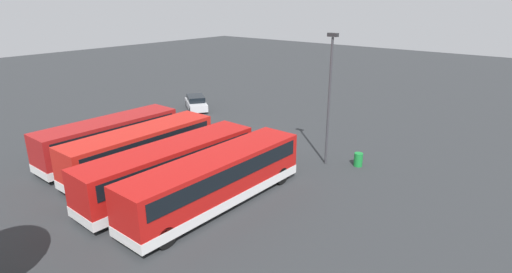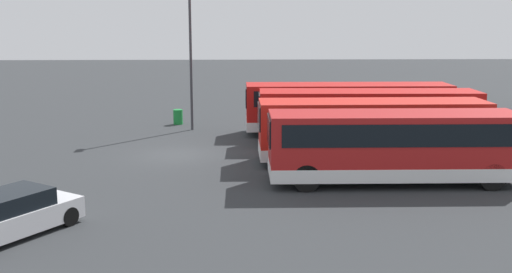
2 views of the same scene
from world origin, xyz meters
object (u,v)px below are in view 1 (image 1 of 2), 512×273
car_hatchback_silver (196,103)px  bus_single_deck_near_end (217,179)px  bus_single_deck_third (141,149)px  lamp_post_tall (330,91)px  bus_single_deck_fourth (110,138)px  bus_single_deck_second (171,167)px  waste_bin_yellow (358,160)px

car_hatchback_silver → bus_single_deck_near_end: bearing=140.5°
bus_single_deck_third → car_hatchback_silver: (9.27, -13.42, -0.92)m
car_hatchback_silver → lamp_post_tall: (-18.10, 4.34, 4.51)m
bus_single_deck_near_end → bus_single_deck_fourth: same height
bus_single_deck_fourth → bus_single_deck_second: bearing=175.6°
bus_single_deck_near_end → waste_bin_yellow: 10.96m
bus_single_deck_fourth → car_hatchback_silver: bearing=-67.3°
bus_single_deck_second → lamp_post_tall: (-4.92, -9.73, 3.59)m
bus_single_deck_near_end → bus_single_deck_second: same height
bus_single_deck_near_end → bus_single_deck_third: bearing=-1.3°
bus_single_deck_second → bus_single_deck_third: 3.96m
bus_single_deck_second → lamp_post_tall: lamp_post_tall is taller
bus_single_deck_second → waste_bin_yellow: bearing=-122.6°
bus_single_deck_second → car_hatchback_silver: 19.31m
bus_single_deck_fourth → waste_bin_yellow: (-14.45, -10.20, -1.14)m
bus_single_deck_third → waste_bin_yellow: 14.86m
car_hatchback_silver → waste_bin_yellow: (-20.09, 3.30, -0.22)m
bus_single_deck_second → bus_single_deck_third: bearing=-9.5°
bus_single_deck_fourth → lamp_post_tall: 15.88m
bus_single_deck_near_end → lamp_post_tall: lamp_post_tall is taller
car_hatchback_silver → waste_bin_yellow: car_hatchback_silver is taller
bus_single_deck_second → bus_single_deck_fourth: 7.56m
bus_single_deck_third → bus_single_deck_fourth: 3.63m
bus_single_deck_third → waste_bin_yellow: (-10.82, -10.13, -1.15)m
bus_single_deck_third → lamp_post_tall: bearing=-134.2°
bus_single_deck_second → bus_single_deck_fourth: (7.54, -0.58, -0.00)m
bus_single_deck_third → bus_single_deck_fourth: bearing=1.2°
bus_single_deck_near_end → bus_single_deck_third: same height
lamp_post_tall → waste_bin_yellow: (-1.98, -1.05, -4.73)m
bus_single_deck_second → bus_single_deck_third: size_ratio=1.10×
bus_single_deck_second → bus_single_deck_fourth: size_ratio=1.14×
bus_single_deck_fourth → bus_single_deck_near_end: bearing=179.6°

